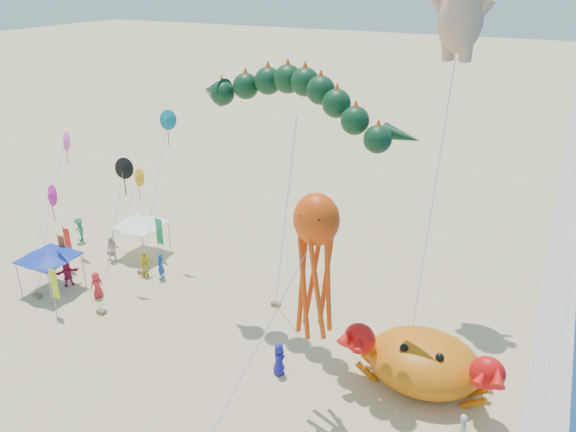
% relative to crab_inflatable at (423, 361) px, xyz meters
% --- Properties ---
extents(ground, '(320.00, 320.00, 0.00)m').
position_rel_crab_inflatable_xyz_m(ground, '(-6.38, 0.23, -1.43)').
color(ground, '#D1B784').
rests_on(ground, ground).
extents(foam_strip, '(320.00, 320.00, 0.00)m').
position_rel_crab_inflatable_xyz_m(foam_strip, '(5.62, 0.23, -1.42)').
color(foam_strip, silver).
rests_on(foam_strip, ground).
extents(crab_inflatable, '(7.41, 4.65, 3.25)m').
position_rel_crab_inflatable_xyz_m(crab_inflatable, '(0.00, 0.00, 0.00)').
color(crab_inflatable, '#D5670B').
rests_on(crab_inflatable, ground).
extents(dragon_kite, '(12.21, 4.57, 13.97)m').
position_rel_crab_inflatable_xyz_m(dragon_kite, '(-7.76, 1.57, 11.20)').
color(dragon_kite, black).
rests_on(dragon_kite, ground).
extents(cherub_kite, '(2.31, 7.66, 19.25)m').
position_rel_crab_inflatable_xyz_m(cherub_kite, '(-1.75, 8.76, 15.40)').
color(cherub_kite, '#DAA585').
rests_on(cherub_kite, ground).
extents(octopus_kite, '(4.14, 5.46, 10.53)m').
position_rel_crab_inflatable_xyz_m(octopus_kite, '(-4.25, -3.49, 6.36)').
color(octopus_kite, '#ED440C').
rests_on(octopus_kite, ground).
extents(canopy_blue, '(3.23, 3.23, 2.71)m').
position_rel_crab_inflatable_xyz_m(canopy_blue, '(-23.11, -1.54, 1.01)').
color(canopy_blue, gray).
rests_on(canopy_blue, ground).
extents(canopy_white, '(3.26, 3.26, 2.71)m').
position_rel_crab_inflatable_xyz_m(canopy_white, '(-21.28, 4.87, 1.01)').
color(canopy_white, gray).
rests_on(canopy_white, ground).
extents(feather_flags, '(5.03, 8.35, 3.20)m').
position_rel_crab_inflatable_xyz_m(feather_flags, '(-21.93, 0.51, 0.58)').
color(feather_flags, gray).
rests_on(feather_flags, ground).
extents(beachgoers, '(30.20, 8.22, 1.87)m').
position_rel_crab_inflatable_xyz_m(beachgoers, '(-19.29, 1.14, -0.54)').
color(beachgoers, '#BD1E4D').
rests_on(beachgoers, ground).
extents(small_kites, '(8.69, 10.53, 10.50)m').
position_rel_crab_inflatable_xyz_m(small_kites, '(-21.78, 3.00, 5.16)').
color(small_kites, black).
rests_on(small_kites, ground).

